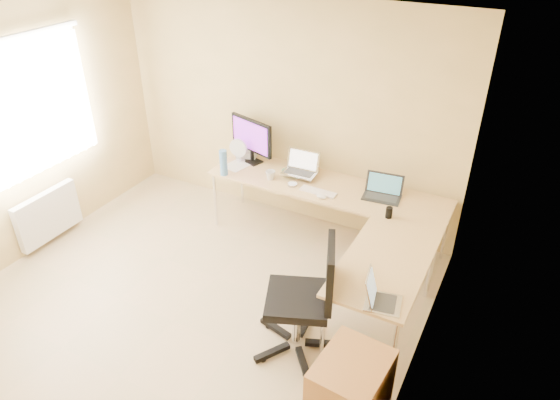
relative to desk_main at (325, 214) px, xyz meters
The scene contains 24 objects.
floor 2.02m from the desk_main, 111.40° to the right, with size 4.50×4.50×0.00m, color tan.
ceiling 2.99m from the desk_main, 111.40° to the right, with size 4.50×4.50×0.00m, color white.
wall_back 1.25m from the desk_main, 151.11° to the left, with size 4.50×4.50×0.00m, color tan.
wall_right 2.49m from the desk_main, 53.38° to the right, with size 4.50×4.50×0.00m, color tan.
desk_main is the anchor object (origin of this frame).
desk_return 1.40m from the desk_main, 45.73° to the right, with size 0.70×1.30×0.73m, color tan.
monitor 1.20m from the desk_main, behind, with size 0.63×0.20×0.54m, color black.
book_stack 0.60m from the desk_main, 160.21° to the left, with size 0.21×0.29×0.05m, color #2C876F.
laptop_center 0.64m from the desk_main, behind, with size 0.38×0.29×0.24m, color #B3B3B3.
laptop_black 0.78m from the desk_main, ahead, with size 0.39×0.28×0.24m, color black.
keyboard 0.41m from the desk_main, 96.78° to the right, with size 0.40×0.11×0.02m, color silver.
mouse 0.47m from the desk_main, 77.89° to the right, with size 0.11×0.07×0.04m, color silver.
mug 0.75m from the desk_main, 166.10° to the right, with size 0.11×0.11×0.10m, color silver.
cd_stack 0.53m from the desk_main, 153.01° to the right, with size 0.10×0.10×0.03m, color #B4B5BA.
water_bottle 1.27m from the desk_main, 165.20° to the right, with size 0.09×0.09×0.30m, color #467BB5.
papers 1.17m from the desk_main, behind, with size 0.23×0.33×0.01m, color silver.
white_box 1.21m from the desk_main, 169.93° to the left, with size 0.23×0.17×0.08m, color beige.
desk_fan 1.24m from the desk_main, behind, with size 0.22×0.22×0.28m, color silver.
black_cup 0.94m from the desk_main, 20.74° to the right, with size 0.07×0.07×0.11m, color black.
laptop_return 1.94m from the desk_main, 53.37° to the right, with size 0.25×0.32×0.22m, color silver.
office_chair 1.64m from the desk_main, 74.98° to the right, with size 0.67×0.67×1.12m, color black.
cabinet 2.44m from the desk_main, 62.57° to the right, with size 0.45×0.55×0.76m, color brown.
radiator 3.11m from the desk_main, 152.24° to the right, with size 0.09×0.80×0.55m, color white.
window 3.35m from the desk_main, 152.41° to the right, with size 0.10×1.80×1.40m, color white.
Camera 1 is at (2.51, -2.61, 3.42)m, focal length 32.44 mm.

